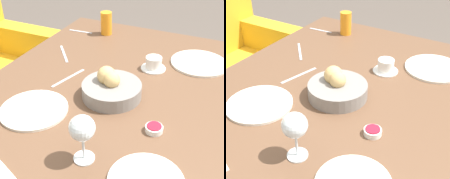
{
  "view_description": "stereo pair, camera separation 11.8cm",
  "coord_description": "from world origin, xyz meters",
  "views": [
    {
      "loc": [
        -0.9,
        -0.42,
        1.45
      ],
      "look_at": [
        0.0,
        -0.01,
        0.81
      ],
      "focal_mm": 50.0,
      "sensor_mm": 36.0,
      "label": 1
    },
    {
      "loc": [
        -0.84,
        -0.53,
        1.45
      ],
      "look_at": [
        0.0,
        -0.01,
        0.81
      ],
      "focal_mm": 50.0,
      "sensor_mm": 36.0,
      "label": 2
    }
  ],
  "objects": [
    {
      "name": "plate_far_center",
      "position": [
        -0.2,
        0.2,
        0.78
      ],
      "size": [
        0.24,
        0.24,
        0.01
      ],
      "color": "silver",
      "rests_on": "dining_table"
    },
    {
      "name": "jam_bowl_berry",
      "position": [
        -0.13,
        -0.22,
        0.79
      ],
      "size": [
        0.06,
        0.06,
        0.02
      ],
      "color": "white",
      "rests_on": "dining_table"
    },
    {
      "name": "fork_silver",
      "position": [
        0.05,
        0.21,
        0.78
      ],
      "size": [
        0.18,
        0.06,
        0.0
      ],
      "color": "#B7B7BC",
      "rests_on": "dining_table"
    },
    {
      "name": "dining_table",
      "position": [
        0.0,
        0.0,
        0.68
      ],
      "size": [
        1.42,
        1.05,
        0.78
      ],
      "color": "brown",
      "rests_on": "ground_plane"
    },
    {
      "name": "coffee_cup",
      "position": [
        0.27,
        -0.09,
        0.8
      ],
      "size": [
        0.11,
        0.11,
        0.06
      ],
      "color": "white",
      "rests_on": "dining_table"
    },
    {
      "name": "juice_glass",
      "position": [
        0.54,
        0.27,
        0.84
      ],
      "size": [
        0.06,
        0.06,
        0.12
      ],
      "color": "orange",
      "rests_on": "dining_table"
    },
    {
      "name": "wine_glass",
      "position": [
        -0.33,
        -0.07,
        0.89
      ],
      "size": [
        0.08,
        0.08,
        0.16
      ],
      "color": "silver",
      "rests_on": "dining_table"
    },
    {
      "name": "spoon_coffee",
      "position": [
        0.51,
        0.41,
        0.78
      ],
      "size": [
        0.02,
        0.14,
        0.0
      ],
      "color": "#B7B7BC",
      "rests_on": "dining_table"
    },
    {
      "name": "knife_silver",
      "position": [
        0.23,
        0.35,
        0.78
      ],
      "size": [
        0.15,
        0.13,
        0.0
      ],
      "color": "#B7B7BC",
      "rests_on": "dining_table"
    },
    {
      "name": "bread_basket",
      "position": [
        0.0,
        -0.01,
        0.81
      ],
      "size": [
        0.23,
        0.23,
        0.11
      ],
      "color": "gray",
      "rests_on": "dining_table"
    },
    {
      "name": "plate_near_right",
      "position": [
        0.4,
        -0.26,
        0.78
      ],
      "size": [
        0.26,
        0.26,
        0.01
      ],
      "color": "silver",
      "rests_on": "dining_table"
    }
  ]
}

